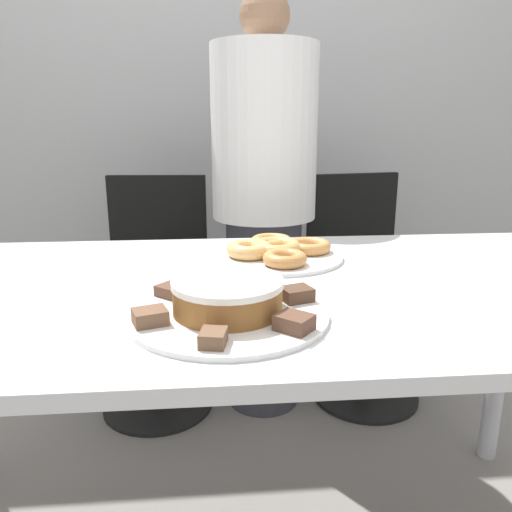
{
  "coord_description": "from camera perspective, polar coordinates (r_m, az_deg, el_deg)",
  "views": [
    {
      "loc": [
        -0.08,
        -1.04,
        1.12
      ],
      "look_at": [
        0.01,
        0.01,
        0.84
      ],
      "focal_mm": 35.0,
      "sensor_mm": 36.0,
      "label": 1
    }
  ],
  "objects": [
    {
      "name": "wall_back",
      "position": [
        2.58,
        -3.27,
        19.11
      ],
      "size": [
        8.0,
        0.05,
        2.6
      ],
      "color": "#A8AAAD",
      "rests_on": "ground_plane"
    },
    {
      "name": "table",
      "position": [
        1.13,
        -0.3,
        -7.32
      ],
      "size": [
        1.8,
        0.87,
        0.78
      ],
      "color": "silver",
      "rests_on": "ground_plane"
    },
    {
      "name": "person_standing",
      "position": [
        1.88,
        0.91,
        5.72
      ],
      "size": [
        0.38,
        0.38,
        1.56
      ],
      "color": "#383842",
      "rests_on": "ground_plane"
    },
    {
      "name": "office_chair_left",
      "position": [
        2.03,
        -11.4,
        -4.85
      ],
      "size": [
        0.47,
        0.47,
        0.91
      ],
      "rotation": [
        0.0,
        0.0,
        -0.07
      ],
      "color": "black",
      "rests_on": "ground_plane"
    },
    {
      "name": "office_chair_right",
      "position": [
        2.1,
        12.22,
        -4.15
      ],
      "size": [
        0.51,
        0.51,
        0.91
      ],
      "rotation": [
        0.0,
        0.0,
        0.18
      ],
      "color": "black",
      "rests_on": "ground_plane"
    },
    {
      "name": "plate_cake",
      "position": [
        0.92,
        -3.23,
        -6.62
      ],
      "size": [
        0.37,
        0.37,
        0.01
      ],
      "color": "white",
      "rests_on": "table"
    },
    {
      "name": "plate_donuts",
      "position": [
        1.3,
        2.27,
        -0.02
      ],
      "size": [
        0.35,
        0.35,
        0.01
      ],
      "color": "white",
      "rests_on": "table"
    },
    {
      "name": "frosted_cake",
      "position": [
        0.91,
        -3.26,
        -4.52
      ],
      "size": [
        0.2,
        0.2,
        0.06
      ],
      "color": "brown",
      "rests_on": "plate_cake"
    },
    {
      "name": "lamington_0",
      "position": [
        1.04,
        -2.0,
        -2.86
      ],
      "size": [
        0.05,
        0.06,
        0.02
      ],
      "rotation": [
        0.0,
        0.0,
        1.38
      ],
      "color": "brown",
      "rests_on": "plate_cake"
    },
    {
      "name": "lamington_1",
      "position": [
        1.0,
        -9.55,
        -3.92
      ],
      "size": [
        0.07,
        0.07,
        0.02
      ],
      "rotation": [
        0.0,
        0.0,
        2.43
      ],
      "color": "brown",
      "rests_on": "plate_cake"
    },
    {
      "name": "lamington_2",
      "position": [
        0.88,
        -12.02,
        -6.79
      ],
      "size": [
        0.07,
        0.06,
        0.03
      ],
      "rotation": [
        0.0,
        0.0,
        3.47
      ],
      "color": "brown",
      "rests_on": "plate_cake"
    },
    {
      "name": "lamington_3",
      "position": [
        0.78,
        -4.93,
        -9.31
      ],
      "size": [
        0.05,
        0.05,
        0.02
      ],
      "rotation": [
        0.0,
        0.0,
        4.52
      ],
      "color": "brown",
      "rests_on": "plate_cake"
    },
    {
      "name": "lamington_4",
      "position": [
        0.83,
        4.38,
        -7.57
      ],
      "size": [
        0.07,
        0.07,
        0.03
      ],
      "rotation": [
        0.0,
        0.0,
        5.57
      ],
      "color": "brown",
      "rests_on": "plate_cake"
    },
    {
      "name": "lamington_5",
      "position": [
        0.97,
        4.65,
        -4.35
      ],
      "size": [
        0.07,
        0.06,
        0.03
      ],
      "rotation": [
        0.0,
        0.0,
        6.61
      ],
      "color": "#513828",
      "rests_on": "plate_cake"
    },
    {
      "name": "donut_0",
      "position": [
        1.29,
        2.28,
        0.98
      ],
      "size": [
        0.13,
        0.13,
        0.04
      ],
      "color": "tan",
      "rests_on": "plate_donuts"
    },
    {
      "name": "donut_1",
      "position": [
        1.27,
        -0.76,
        0.76
      ],
      "size": [
        0.12,
        0.12,
        0.04
      ],
      "color": "#E5AD66",
      "rests_on": "plate_donuts"
    },
    {
      "name": "donut_2",
      "position": [
        1.2,
        3.31,
        -0.28
      ],
      "size": [
        0.11,
        0.11,
        0.03
      ],
      "color": "#C68447",
      "rests_on": "plate_donuts"
    },
    {
      "name": "donut_3",
      "position": [
        1.32,
        6.05,
        1.13
      ],
      "size": [
        0.12,
        0.12,
        0.03
      ],
      "color": "#D18E4C",
      "rests_on": "plate_donuts"
    },
    {
      "name": "donut_4",
      "position": [
        1.36,
        1.77,
        1.63
      ],
      "size": [
        0.12,
        0.12,
        0.03
      ],
      "color": "#D18E4C",
      "rests_on": "plate_donuts"
    }
  ]
}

